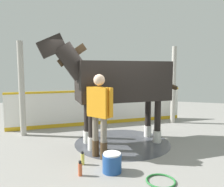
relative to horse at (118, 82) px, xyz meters
The scene contains 11 objects.
ground_plane 1.55m from the horse, 30.72° to the right, with size 16.00×16.00×0.02m, color gray.
wet_patch 1.54m from the horse, 34.92° to the left, with size 2.41×2.41×0.00m, color #42444C.
barrier_wall 2.27m from the horse, 121.77° to the left, with size 4.96×3.50×1.17m.
roof_post_near 2.75m from the horse, behind, with size 0.16×0.16×2.63m, color #B7B2A8.
roof_post_far 2.94m from the horse, 64.89° to the left, with size 0.16×0.16×2.63m, color #B7B2A8.
horse is the anchor object (origin of this frame).
handler 1.13m from the horse, 97.70° to the right, with size 0.66×0.39×1.76m.
wash_bucket 2.11m from the horse, 78.75° to the right, with size 0.35×0.35×0.36m.
bottle_shampoo 2.06m from the horse, 102.67° to the right, with size 0.07×0.07×0.27m.
bottle_spray 2.36m from the horse, 95.41° to the right, with size 0.07×0.07×0.27m.
hose_coil 2.57m from the horse, 54.81° to the right, with size 0.50×0.50×0.03m, color #267233.
Camera 1 is at (1.40, -5.29, 1.87)m, focal length 35.96 mm.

